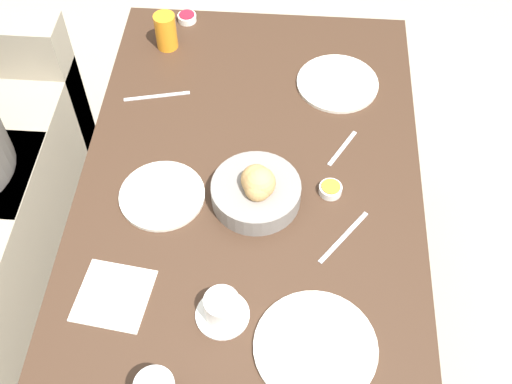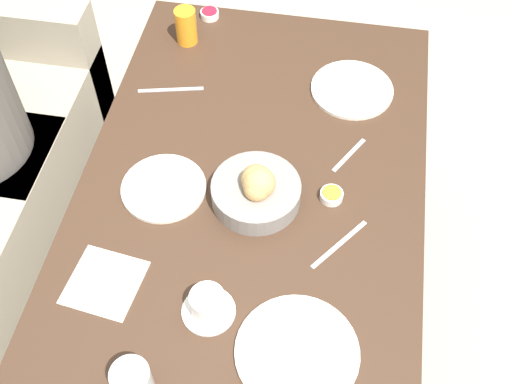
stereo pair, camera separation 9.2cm
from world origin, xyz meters
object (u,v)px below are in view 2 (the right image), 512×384
at_px(jam_bowl_honey, 332,195).
at_px(fork_silver, 339,244).
at_px(plate_near_left, 297,352).
at_px(plate_far_center, 163,189).
at_px(water_tumbler, 133,383).
at_px(jam_bowl_berry, 210,14).
at_px(bread_basket, 256,190).
at_px(knife_silver, 171,90).
at_px(plate_near_right, 352,89).
at_px(coffee_cup, 208,305).
at_px(napkin, 105,283).
at_px(juice_glass, 186,26).
at_px(spoon_coffee, 349,155).

xyz_separation_m(jam_bowl_honey, fork_silver, (-0.13, -0.03, -0.01)).
xyz_separation_m(plate_near_left, plate_far_center, (0.37, 0.38, 0.00)).
relative_size(water_tumbler, jam_bowl_berry, 1.70).
relative_size(bread_basket, plate_far_center, 1.03).
relative_size(jam_bowl_berry, knife_silver, 0.32).
height_order(jam_bowl_berry, jam_bowl_honey, same).
bearing_deg(plate_near_right, coffee_cup, 161.19).
xyz_separation_m(bread_basket, plate_near_right, (0.42, -0.20, -0.04)).
bearing_deg(water_tumbler, napkin, 31.72).
distance_m(water_tumbler, napkin, 0.27).
height_order(plate_near_right, coffee_cup, coffee_cup).
height_order(plate_near_left, jam_bowl_berry, jam_bowl_berry).
relative_size(plate_near_left, juice_glass, 2.39).
height_order(plate_near_right, jam_bowl_berry, jam_bowl_berry).
bearing_deg(plate_far_center, spoon_coffee, -66.63).
height_order(juice_glass, jam_bowl_honey, juice_glass).
bearing_deg(coffee_cup, jam_bowl_honey, -33.34).
relative_size(spoon_coffee, napkin, 0.71).
bearing_deg(jam_bowl_honey, bread_basket, 101.91).
bearing_deg(juice_glass, spoon_coffee, -125.29).
bearing_deg(plate_near_left, jam_bowl_berry, 21.66).
bearing_deg(water_tumbler, plate_far_center, 8.68).
bearing_deg(spoon_coffee, knife_silver, 73.37).
height_order(plate_far_center, knife_silver, plate_far_center).
height_order(plate_far_center, juice_glass, juice_glass).
distance_m(jam_bowl_berry, spoon_coffee, 0.68).
height_order(bread_basket, fork_silver, bread_basket).
distance_m(jam_bowl_honey, fork_silver, 0.14).
height_order(water_tumbler, knife_silver, water_tumbler).
bearing_deg(juice_glass, fork_silver, -141.07).
bearing_deg(plate_near_left, bread_basket, 21.97).
xyz_separation_m(plate_far_center, juice_glass, (0.56, 0.07, 0.05)).
distance_m(juice_glass, fork_silver, 0.83).
bearing_deg(juice_glass, napkin, -179.35).
xyz_separation_m(coffee_cup, knife_silver, (0.65, 0.25, -0.03)).
bearing_deg(juice_glass, plate_near_right, -104.18).
distance_m(plate_near_right, jam_bowl_honey, 0.38).
bearing_deg(jam_bowl_berry, plate_near_right, -118.27).
bearing_deg(coffee_cup, plate_near_right, -18.81).
relative_size(bread_basket, water_tumbler, 2.24).
xyz_separation_m(jam_bowl_berry, jam_bowl_honey, (-0.63, -0.44, 0.00)).
xyz_separation_m(jam_bowl_berry, napkin, (-0.96, 0.03, -0.01)).
bearing_deg(plate_far_center, juice_glass, 7.43).
relative_size(plate_near_right, juice_glass, 2.10).
bearing_deg(jam_bowl_berry, plate_near_left, -158.34).
distance_m(plate_far_center, jam_bowl_berry, 0.68).
xyz_separation_m(plate_far_center, jam_bowl_honey, (0.05, -0.41, 0.01)).
bearing_deg(bread_basket, jam_bowl_honey, -78.09).
relative_size(bread_basket, spoon_coffee, 1.75).
xyz_separation_m(plate_near_right, fork_silver, (-0.52, -0.01, -0.00)).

